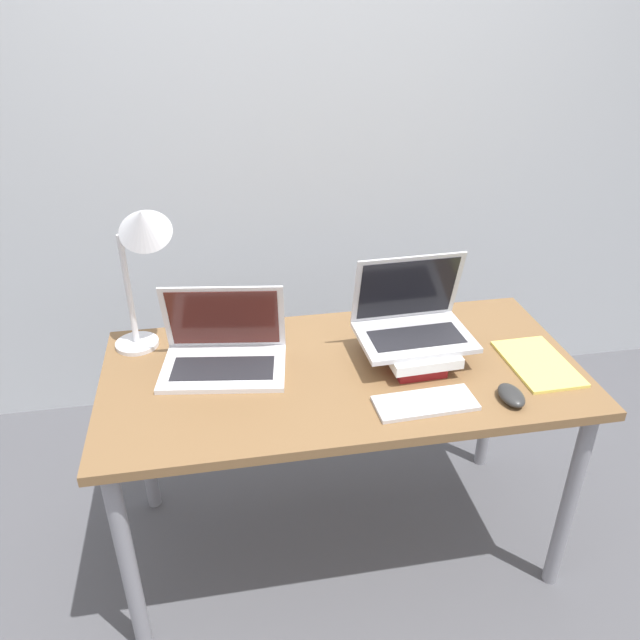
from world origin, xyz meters
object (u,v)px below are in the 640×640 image
(laptop_left, at_px, (224,351))
(desk_lamp, at_px, (142,239))
(notepad, at_px, (538,363))
(laptop_on_books, at_px, (412,320))
(book_stack, at_px, (413,349))
(wireless_keyboard, at_px, (425,403))
(mouse, at_px, (511,395))

(laptop_left, bearing_deg, desk_lamp, 147.48)
(laptop_left, height_order, notepad, laptop_left)
(notepad, bearing_deg, desk_lamp, 165.39)
(notepad, bearing_deg, laptop_left, 169.90)
(laptop_on_books, xyz_separation_m, notepad, (0.38, -0.14, -0.12))
(book_stack, bearing_deg, laptop_on_books, 83.15)
(wireless_keyboard, xyz_separation_m, desk_lamp, (-0.77, 0.45, 0.38))
(notepad, bearing_deg, laptop_on_books, 159.92)
(laptop_left, relative_size, wireless_keyboard, 1.40)
(laptop_left, bearing_deg, book_stack, -7.22)
(wireless_keyboard, bearing_deg, mouse, -5.27)
(laptop_left, height_order, wireless_keyboard, laptop_left)
(book_stack, height_order, mouse, book_stack)
(wireless_keyboard, height_order, notepad, wireless_keyboard)
(laptop_on_books, xyz_separation_m, wireless_keyboard, (-0.04, -0.28, -0.11))
(laptop_left, distance_m, book_stack, 0.59)
(book_stack, distance_m, laptop_on_books, 0.09)
(laptop_on_books, height_order, desk_lamp, desk_lamp)
(book_stack, distance_m, mouse, 0.34)
(laptop_on_books, distance_m, notepad, 0.42)
(laptop_on_books, height_order, notepad, laptop_on_books)
(mouse, bearing_deg, desk_lamp, 155.21)
(laptop_on_books, height_order, wireless_keyboard, laptop_on_books)
(book_stack, xyz_separation_m, desk_lamp, (-0.80, 0.21, 0.35))
(desk_lamp, bearing_deg, mouse, -24.79)
(laptop_left, relative_size, book_stack, 1.43)
(laptop_left, height_order, book_stack, laptop_left)
(laptop_left, height_order, mouse, laptop_left)
(wireless_keyboard, relative_size, mouse, 2.62)
(mouse, bearing_deg, laptop_left, 157.44)
(notepad, xyz_separation_m, desk_lamp, (-1.19, 0.31, 0.38))
(desk_lamp, bearing_deg, wireless_keyboard, -30.21)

